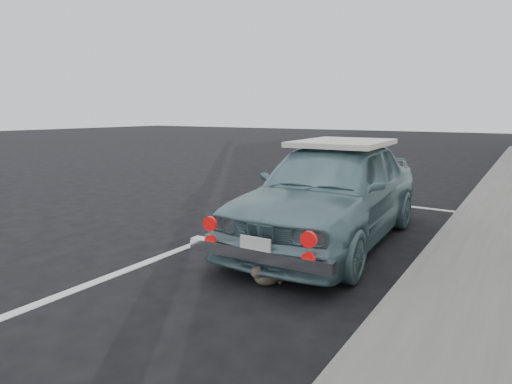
# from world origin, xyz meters

# --- Properties ---
(ground) EXTENTS (80.00, 80.00, 0.00)m
(ground) POSITION_xyz_m (0.00, 0.00, 0.00)
(ground) COLOR black
(ground) RESTS_ON ground
(pline_front) EXTENTS (3.00, 0.12, 0.01)m
(pline_front) POSITION_xyz_m (0.50, 6.50, 0.00)
(pline_front) COLOR silver
(pline_front) RESTS_ON ground
(pline_side) EXTENTS (0.12, 7.00, 0.01)m
(pline_side) POSITION_xyz_m (-0.90, 3.00, 0.00)
(pline_side) COLOR silver
(pline_side) RESTS_ON ground
(retro_coupe) EXTENTS (1.83, 4.15, 1.38)m
(retro_coupe) POSITION_xyz_m (0.54, 3.73, 0.70)
(retro_coupe) COLOR #6C939D
(retro_coupe) RESTS_ON ground
(cat) EXTENTS (0.31, 0.45, 0.26)m
(cat) POSITION_xyz_m (0.62, 1.93, 0.12)
(cat) COLOR #736357
(cat) RESTS_ON ground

